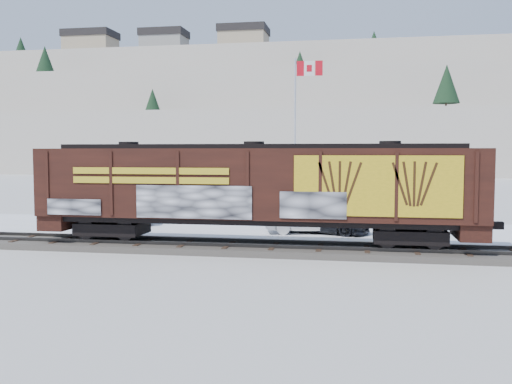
% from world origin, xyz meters
% --- Properties ---
extents(ground, '(500.00, 500.00, 0.00)m').
position_xyz_m(ground, '(0.00, 0.00, 0.00)').
color(ground, white).
rests_on(ground, ground).
extents(rail_track, '(50.00, 3.40, 0.43)m').
position_xyz_m(rail_track, '(0.00, 0.00, 0.15)').
color(rail_track, '#59544C').
rests_on(rail_track, ground).
extents(parking_strip, '(40.00, 8.00, 0.03)m').
position_xyz_m(parking_strip, '(0.00, 7.50, 0.01)').
color(parking_strip, white).
rests_on(parking_strip, ground).
extents(hillside, '(360.00, 110.00, 93.00)m').
position_xyz_m(hillside, '(-0.05, 139.79, 14.37)').
color(hillside, white).
rests_on(hillside, ground).
extents(hopper_railcar, '(19.39, 3.06, 4.31)m').
position_xyz_m(hopper_railcar, '(1.08, -0.01, 2.85)').
color(hopper_railcar, black).
rests_on(hopper_railcar, rail_track).
extents(flagpole, '(2.30, 0.90, 10.71)m').
position_xyz_m(flagpole, '(1.42, 14.27, 3.90)').
color(flagpole, silver).
rests_on(flagpole, ground).
extents(car_silver, '(5.40, 3.93, 1.71)m').
position_xyz_m(car_silver, '(-8.67, 6.75, 0.88)').
color(car_silver, silver).
rests_on(car_silver, parking_strip).
extents(car_white, '(4.96, 2.63, 1.55)m').
position_xyz_m(car_white, '(2.98, 5.85, 0.81)').
color(car_white, white).
rests_on(car_white, parking_strip).
extents(car_dark, '(5.51, 3.56, 1.49)m').
position_xyz_m(car_dark, '(3.72, 6.14, 0.77)').
color(car_dark, '#202229').
rests_on(car_dark, parking_strip).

